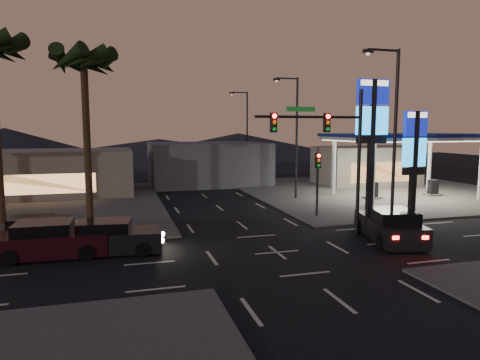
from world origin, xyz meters
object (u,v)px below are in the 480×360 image
object	(u,v)px
gas_station	(406,138)
car_lane_a_front	(111,238)
car_lane_a_mid	(50,241)
suv_station	(390,226)
car_lane_b_front	(36,231)
pylon_sign_short	(414,148)
traffic_signal_mast	(331,141)
car_lane_b_mid	(48,233)
pylon_sign_tall	(372,121)

from	to	relation	value
gas_station	car_lane_a_front	bearing A→B (deg)	-157.40
car_lane_a_mid	suv_station	bearing A→B (deg)	-6.30
gas_station	car_lane_b_front	distance (m)	28.60
pylon_sign_short	traffic_signal_mast	distance (m)	7.69
car_lane_a_front	car_lane_b_mid	distance (m)	3.76
car_lane_a_front	car_lane_b_mid	xyz separation A→B (m)	(-3.04, 2.21, -0.08)
pylon_sign_tall	pylon_sign_short	distance (m)	3.20
pylon_sign_short	car_lane_b_mid	size ratio (longest dim) A/B	1.60
pylon_sign_short	car_lane_a_front	bearing A→B (deg)	-172.83
pylon_sign_tall	traffic_signal_mast	bearing A→B (deg)	-143.48
pylon_sign_tall	car_lane_a_front	size ratio (longest dim) A/B	1.81
car_lane_b_front	car_lane_b_mid	distance (m)	0.95
traffic_signal_mast	car_lane_b_mid	xyz separation A→B (m)	(-14.46, 2.37, -4.58)
gas_station	suv_station	world-z (taller)	gas_station
pylon_sign_short	car_lane_b_mid	xyz separation A→B (m)	(-21.70, -0.14, -4.01)
traffic_signal_mast	car_lane_b_front	bearing A→B (deg)	168.66
pylon_sign_tall	gas_station	bearing A→B (deg)	40.91
traffic_signal_mast	gas_station	bearing A→B (deg)	39.28
gas_station	car_lane_a_mid	bearing A→B (deg)	-159.62
car_lane_b_mid	traffic_signal_mast	bearing A→B (deg)	-9.32
pylon_sign_tall	car_lane_a_mid	size ratio (longest dim) A/B	1.75
gas_station	pylon_sign_tall	distance (m)	10.01
gas_station	suv_station	distance (m)	15.63
pylon_sign_tall	car_lane_b_front	bearing A→B (deg)	-178.63
traffic_signal_mast	car_lane_b_mid	distance (m)	15.35
pylon_sign_tall	car_lane_b_mid	xyz separation A→B (m)	(-19.20, -1.14, -5.74)
traffic_signal_mast	car_lane_a_front	bearing A→B (deg)	179.17
car_lane_a_mid	car_lane_b_mid	size ratio (longest dim) A/B	1.18
pylon_sign_short	suv_station	bearing A→B (deg)	-137.60
suv_station	car_lane_a_mid	bearing A→B (deg)	173.70
gas_station	pylon_sign_tall	size ratio (longest dim) A/B	1.36
gas_station	car_lane_a_mid	world-z (taller)	gas_station
traffic_signal_mast	car_lane_b_front	xyz separation A→B (m)	(-15.14, 3.04, -4.59)
pylon_sign_tall	car_lane_a_mid	world-z (taller)	pylon_sign_tall
traffic_signal_mast	car_lane_a_front	world-z (taller)	traffic_signal_mast
gas_station	car_lane_b_front	world-z (taller)	gas_station
gas_station	pylon_sign_tall	xyz separation A→B (m)	(-7.50, -6.50, 1.31)
pylon_sign_short	car_lane_a_mid	xyz separation A→B (m)	(-21.31, -2.28, -3.89)
gas_station	car_lane_b_front	size ratio (longest dim) A/B	2.86
traffic_signal_mast	car_lane_a_mid	world-z (taller)	traffic_signal_mast
pylon_sign_short	car_lane_b_front	size ratio (longest dim) A/B	1.64
suv_station	car_lane_b_front	bearing A→B (deg)	165.40
traffic_signal_mast	car_lane_b_mid	world-z (taller)	traffic_signal_mast
gas_station	car_lane_b_front	bearing A→B (deg)	-165.70
car_lane_a_front	suv_station	world-z (taller)	suv_station
traffic_signal_mast	pylon_sign_short	bearing A→B (deg)	19.13
traffic_signal_mast	car_lane_a_front	xyz separation A→B (m)	(-11.41, 0.17, -4.50)
car_lane_a_front	car_lane_a_mid	xyz separation A→B (m)	(-2.65, 0.07, 0.04)
pylon_sign_tall	pylon_sign_short	world-z (taller)	pylon_sign_tall
pylon_sign_short	car_lane_b_mid	world-z (taller)	pylon_sign_short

